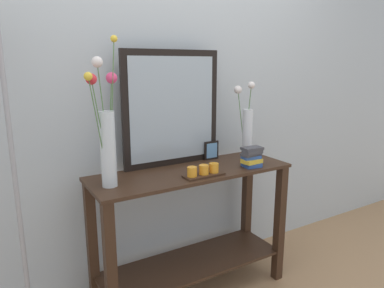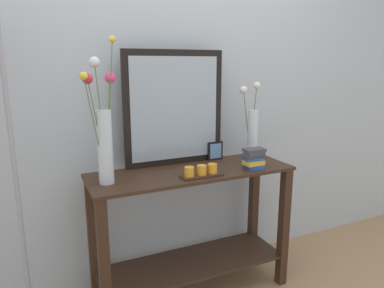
{
  "view_description": "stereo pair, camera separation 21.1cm",
  "coord_description": "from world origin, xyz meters",
  "px_view_note": "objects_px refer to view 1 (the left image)",
  "views": [
    {
      "loc": [
        -1.05,
        -1.77,
        1.46
      ],
      "look_at": [
        0.0,
        0.0,
        1.0
      ],
      "focal_mm": 33.01,
      "sensor_mm": 36.0,
      "label": 1
    },
    {
      "loc": [
        -0.87,
        -1.87,
        1.46
      ],
      "look_at": [
        0.0,
        0.0,
        1.0
      ],
      "focal_mm": 33.01,
      "sensor_mm": 36.0,
      "label": 2
    }
  ],
  "objects_px": {
    "tall_vase_left": "(107,134)",
    "floor_lamp": "(7,110)",
    "vase_right": "(247,127)",
    "candle_tray": "(203,172)",
    "console_table": "(192,221)",
    "picture_frame_small": "(211,150)",
    "book_stack": "(252,157)",
    "mirror_leaning": "(172,109)"
  },
  "relations": [
    {
      "from": "console_table",
      "to": "tall_vase_left",
      "type": "bearing_deg",
      "value": -178.05
    },
    {
      "from": "mirror_leaning",
      "to": "candle_tray",
      "type": "bearing_deg",
      "value": -84.09
    },
    {
      "from": "tall_vase_left",
      "to": "book_stack",
      "type": "bearing_deg",
      "value": -7.14
    },
    {
      "from": "vase_right",
      "to": "floor_lamp",
      "type": "distance_m",
      "value": 1.45
    },
    {
      "from": "tall_vase_left",
      "to": "candle_tray",
      "type": "relative_size",
      "value": 3.18
    },
    {
      "from": "book_stack",
      "to": "vase_right",
      "type": "bearing_deg",
      "value": 59.56
    },
    {
      "from": "candle_tray",
      "to": "picture_frame_small",
      "type": "distance_m",
      "value": 0.38
    },
    {
      "from": "tall_vase_left",
      "to": "candle_tray",
      "type": "bearing_deg",
      "value": -12.62
    },
    {
      "from": "console_table",
      "to": "picture_frame_small",
      "type": "bearing_deg",
      "value": 31.98
    },
    {
      "from": "mirror_leaning",
      "to": "console_table",
      "type": "bearing_deg",
      "value": -78.29
    },
    {
      "from": "console_table",
      "to": "floor_lamp",
      "type": "height_order",
      "value": "floor_lamp"
    },
    {
      "from": "picture_frame_small",
      "to": "floor_lamp",
      "type": "relative_size",
      "value": 0.07
    },
    {
      "from": "tall_vase_left",
      "to": "vase_right",
      "type": "bearing_deg",
      "value": 5.25
    },
    {
      "from": "vase_right",
      "to": "floor_lamp",
      "type": "height_order",
      "value": "floor_lamp"
    },
    {
      "from": "console_table",
      "to": "tall_vase_left",
      "type": "xyz_separation_m",
      "value": [
        -0.52,
        -0.02,
        0.61
      ]
    },
    {
      "from": "book_stack",
      "to": "mirror_leaning",
      "type": "bearing_deg",
      "value": 142.14
    },
    {
      "from": "console_table",
      "to": "vase_right",
      "type": "relative_size",
      "value": 2.41
    },
    {
      "from": "console_table",
      "to": "candle_tray",
      "type": "height_order",
      "value": "candle_tray"
    },
    {
      "from": "tall_vase_left",
      "to": "book_stack",
      "type": "xyz_separation_m",
      "value": [
        0.88,
        -0.11,
        -0.22
      ]
    },
    {
      "from": "tall_vase_left",
      "to": "floor_lamp",
      "type": "xyz_separation_m",
      "value": [
        -0.44,
        0.05,
        0.15
      ]
    },
    {
      "from": "mirror_leaning",
      "to": "picture_frame_small",
      "type": "distance_m",
      "value": 0.41
    },
    {
      "from": "picture_frame_small",
      "to": "console_table",
      "type": "bearing_deg",
      "value": -148.02
    },
    {
      "from": "mirror_leaning",
      "to": "vase_right",
      "type": "relative_size",
      "value": 1.38
    },
    {
      "from": "tall_vase_left",
      "to": "picture_frame_small",
      "type": "height_order",
      "value": "tall_vase_left"
    },
    {
      "from": "vase_right",
      "to": "candle_tray",
      "type": "height_order",
      "value": "vase_right"
    },
    {
      "from": "tall_vase_left",
      "to": "floor_lamp",
      "type": "relative_size",
      "value": 0.42
    },
    {
      "from": "floor_lamp",
      "to": "candle_tray",
      "type": "bearing_deg",
      "value": -9.72
    },
    {
      "from": "mirror_leaning",
      "to": "book_stack",
      "type": "relative_size",
      "value": 5.26
    },
    {
      "from": "mirror_leaning",
      "to": "vase_right",
      "type": "height_order",
      "value": "mirror_leaning"
    },
    {
      "from": "picture_frame_small",
      "to": "floor_lamp",
      "type": "height_order",
      "value": "floor_lamp"
    },
    {
      "from": "console_table",
      "to": "tall_vase_left",
      "type": "distance_m",
      "value": 0.8
    },
    {
      "from": "console_table",
      "to": "picture_frame_small",
      "type": "xyz_separation_m",
      "value": [
        0.24,
        0.15,
        0.39
      ]
    },
    {
      "from": "candle_tray",
      "to": "book_stack",
      "type": "bearing_deg",
      "value": 0.83
    },
    {
      "from": "vase_right",
      "to": "picture_frame_small",
      "type": "height_order",
      "value": "vase_right"
    },
    {
      "from": "vase_right",
      "to": "candle_tray",
      "type": "relative_size",
      "value": 2.13
    },
    {
      "from": "console_table",
      "to": "candle_tray",
      "type": "relative_size",
      "value": 5.12
    },
    {
      "from": "mirror_leaning",
      "to": "book_stack",
      "type": "height_order",
      "value": "mirror_leaning"
    },
    {
      "from": "tall_vase_left",
      "to": "picture_frame_small",
      "type": "relative_size",
      "value": 6.23
    },
    {
      "from": "book_stack",
      "to": "floor_lamp",
      "type": "xyz_separation_m",
      "value": [
        -1.32,
        0.16,
        0.36
      ]
    },
    {
      "from": "candle_tray",
      "to": "vase_right",
      "type": "bearing_deg",
      "value": 23.24
    },
    {
      "from": "vase_right",
      "to": "console_table",
      "type": "bearing_deg",
      "value": -171.2
    },
    {
      "from": "tall_vase_left",
      "to": "picture_frame_small",
      "type": "bearing_deg",
      "value": 12.53
    }
  ]
}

